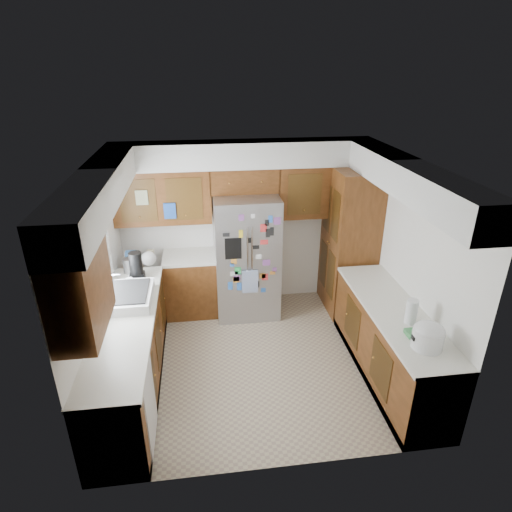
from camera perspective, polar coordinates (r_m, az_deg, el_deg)
The scene contains 12 objects.
floor at distance 5.62m, azimuth 0.25°, elevation -13.62°, with size 3.60×3.60×0.00m, color tan.
room_shell at distance 5.04m, azimuth -1.47°, elevation 5.46°, with size 3.64×3.24×2.52m.
left_counter_run at distance 5.40m, azimuth -14.49°, elevation -10.63°, with size 1.36×3.20×0.92m.
right_counter_run at distance 5.38m, azimuth 17.36°, elevation -11.29°, with size 0.63×2.25×0.92m.
pantry at distance 6.38m, azimuth 12.31°, elevation 1.91°, with size 0.60×0.90×2.15m, color #49270E.
fridge at distance 6.17m, azimuth -1.26°, elevation -0.06°, with size 0.90×0.79×1.80m.
bridge_cabinet at distance 6.02m, azimuth -1.60°, elevation 10.18°, with size 0.96×0.34×0.35m, color #49270E.
fridge_top_items at distance 5.93m, azimuth -1.31°, elevation 12.81°, with size 0.84×0.34×0.25m.
sink_assembly at distance 5.19m, azimuth -16.58°, elevation -5.17°, with size 0.52×0.70×0.37m.
left_counter_clutter at distance 5.83m, azimuth -15.32°, elevation -0.88°, with size 0.42×0.85×0.38m.
rice_cooker at distance 4.52m, azimuth 21.98°, elevation -9.76°, with size 0.31×0.30×0.27m.
paper_towel at distance 4.84m, azimuth 20.01°, elevation -6.98°, with size 0.12×0.12×0.28m, color white.
Camera 1 is at (-0.61, -4.37, 3.48)m, focal length 30.00 mm.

